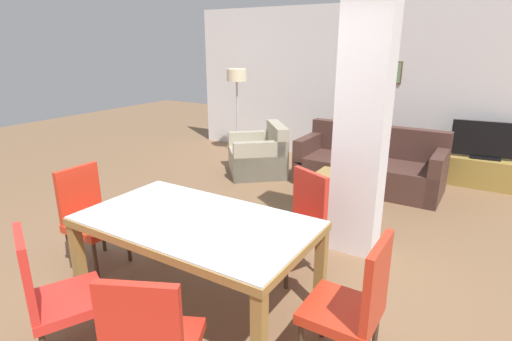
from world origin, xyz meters
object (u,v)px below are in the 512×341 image
object	(u,v)px
tv_stand	(482,172)
tv_screen	(488,141)
dining_chair_head_left	(90,214)
dining_chair_head_right	(354,302)
sofa	(369,167)
dining_chair_far_right	(299,220)
floor_lamp	(237,83)
bottle	(339,165)
coffee_table	(337,190)
dining_table	(196,236)
armchair	(259,157)
dining_chair_near_left	(52,292)

from	to	relation	value
tv_stand	tv_screen	distance (m)	0.48
dining_chair_head_left	dining_chair_head_right	bearing A→B (deg)	90.00
sofa	tv_stand	xyz separation A→B (m)	(1.45, 0.89, -0.08)
dining_chair_far_right	sofa	world-z (taller)	dining_chair_far_right
dining_chair_far_right	floor_lamp	distance (m)	4.33
dining_chair_far_right	floor_lamp	size ratio (longest dim) A/B	0.59
dining_chair_head_right	tv_screen	world-z (taller)	tv_screen
dining_chair_far_right	tv_stand	bearing A→B (deg)	-84.63
sofa	bottle	xyz separation A→B (m)	(-0.18, -0.81, 0.22)
coffee_table	tv_screen	world-z (taller)	tv_screen
dining_table	tv_screen	bearing A→B (deg)	68.38
tv_screen	dining_chair_head_left	bearing A→B (deg)	48.67
bottle	coffee_table	bearing A→B (deg)	-74.74
dining_chair_head_right	tv_screen	distance (m)	4.50
bottle	tv_screen	size ratio (longest dim) A/B	0.24
sofa	armchair	size ratio (longest dim) A/B	1.66
dining_chair_near_left	sofa	bearing A→B (deg)	105.75
dining_chair_near_left	tv_stand	xyz separation A→B (m)	(2.21, 5.40, -0.29)
armchair	floor_lamp	xyz separation A→B (m)	(-1.00, 0.84, 1.07)
dining_chair_near_left	armchair	size ratio (longest dim) A/B	0.77
dining_chair_head_left	tv_screen	size ratio (longest dim) A/B	0.97
dining_chair_head_right	sofa	distance (m)	3.70
dining_chair_near_left	sofa	distance (m)	4.57
dining_chair_head_right	dining_chair_near_left	bearing A→B (deg)	118.55
tv_screen	coffee_table	bearing A→B (deg)	42.74
dining_chair_head_left	bottle	world-z (taller)	dining_chair_head_left
tv_screen	dining_table	bearing A→B (deg)	61.67
dining_chair_far_right	sofa	distance (m)	2.67
dining_table	dining_chair_head_right	xyz separation A→B (m)	(1.27, 0.00, -0.12)
coffee_table	bottle	world-z (taller)	bottle
coffee_table	dining_chair_near_left	bearing A→B (deg)	-100.01
armchair	bottle	bearing A→B (deg)	-148.21
armchair	tv_stand	size ratio (longest dim) A/B	1.19
dining_chair_head_left	tv_screen	distance (m)	5.43
dining_chair_head_left	sofa	world-z (taller)	dining_chair_head_left
dining_chair_far_right	tv_screen	size ratio (longest dim) A/B	0.97
dining_chair_head_right	floor_lamp	size ratio (longest dim) A/B	0.59
dining_chair_head_right	dining_chair_head_left	world-z (taller)	same
dining_chair_near_left	sofa	xyz separation A→B (m)	(0.76, 4.51, -0.21)
armchair	tv_stand	world-z (taller)	armchair
dining_chair_far_right	armchair	world-z (taller)	dining_chair_far_right
dining_chair_far_right	bottle	size ratio (longest dim) A/B	4.03
armchair	coffee_table	world-z (taller)	armchair
dining_table	bottle	world-z (taller)	dining_table
dining_chair_far_right	dining_chair_head_left	size ratio (longest dim) A/B	1.00
dining_chair_head_left	sofa	distance (m)	3.94
dining_chair_far_right	sofa	bearing A→B (deg)	-61.55
dining_chair_head_right	armchair	xyz separation A→B (m)	(-2.66, 3.24, -0.22)
dining_chair_far_right	tv_screen	xyz separation A→B (m)	(1.33, 3.55, 0.19)
bottle	armchair	bearing A→B (deg)	162.59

